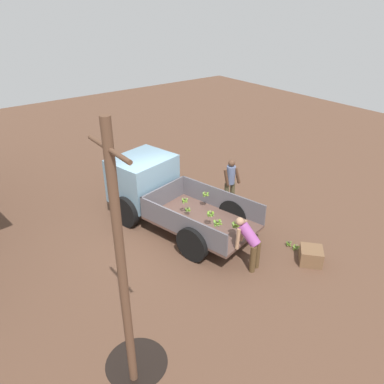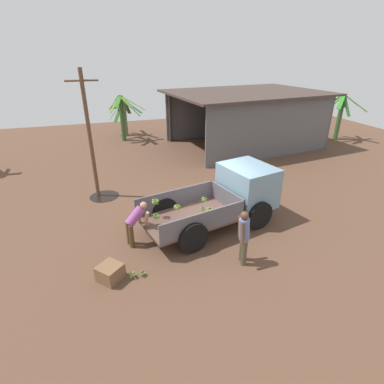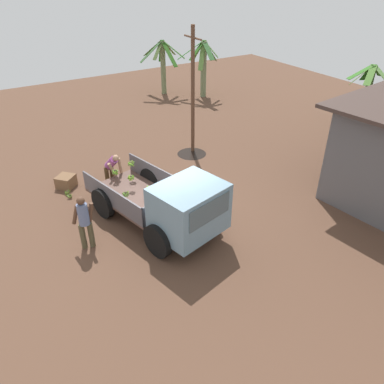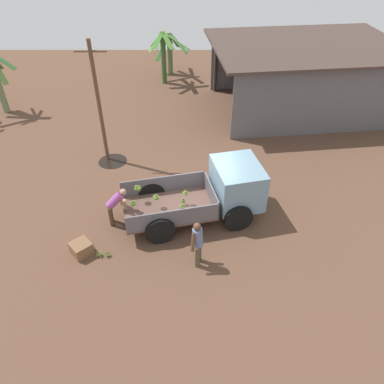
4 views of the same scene
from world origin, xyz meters
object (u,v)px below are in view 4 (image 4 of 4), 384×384
(person_foreground_visitor, at_px, (198,242))
(person_worker_loading, at_px, (115,204))
(cargo_truck, at_px, (222,189))
(utility_pole, at_px, (99,103))
(wooden_crate_0, at_px, (81,248))
(banana_bunch_on_ground_0, at_px, (100,254))
(banana_bunch_on_ground_1, at_px, (108,254))

(person_foreground_visitor, distance_m, person_worker_loading, 3.35)
(cargo_truck, relative_size, utility_pole, 1.00)
(cargo_truck, relative_size, person_worker_loading, 3.63)
(cargo_truck, relative_size, wooden_crate_0, 8.68)
(banana_bunch_on_ground_0, bearing_deg, utility_pole, 97.48)
(person_foreground_visitor, height_order, banana_bunch_on_ground_1, person_foreground_visitor)
(person_foreground_visitor, xyz_separation_m, wooden_crate_0, (-3.69, 0.41, -0.71))
(banana_bunch_on_ground_1, bearing_deg, banana_bunch_on_ground_0, -179.06)
(person_worker_loading, bearing_deg, cargo_truck, -6.27)
(person_foreground_visitor, bearing_deg, person_worker_loading, -20.99)
(cargo_truck, distance_m, utility_pole, 6.09)
(banana_bunch_on_ground_0, bearing_deg, cargo_truck, 28.48)
(utility_pole, relative_size, banana_bunch_on_ground_1, 26.59)
(utility_pole, distance_m, person_worker_loading, 4.57)
(banana_bunch_on_ground_0, relative_size, banana_bunch_on_ground_1, 1.04)
(cargo_truck, distance_m, person_worker_loading, 3.70)
(cargo_truck, height_order, person_foreground_visitor, cargo_truck)
(person_worker_loading, relative_size, banana_bunch_on_ground_0, 7.02)
(person_worker_loading, distance_m, banana_bunch_on_ground_1, 1.75)
(wooden_crate_0, bearing_deg, banana_bunch_on_ground_0, -12.73)
(banana_bunch_on_ground_0, xyz_separation_m, banana_bunch_on_ground_1, (0.26, 0.00, -0.01))
(cargo_truck, relative_size, banana_bunch_on_ground_1, 26.46)
(banana_bunch_on_ground_1, bearing_deg, wooden_crate_0, 171.34)
(utility_pole, height_order, wooden_crate_0, utility_pole)
(utility_pole, height_order, banana_bunch_on_ground_0, utility_pole)
(utility_pole, xyz_separation_m, banana_bunch_on_ground_1, (1.00, -5.65, -2.54))
(utility_pole, relative_size, wooden_crate_0, 8.72)
(person_foreground_visitor, height_order, banana_bunch_on_ground_0, person_foreground_visitor)
(cargo_truck, distance_m, wooden_crate_0, 5.07)
(person_foreground_visitor, bearing_deg, banana_bunch_on_ground_1, 7.52)
(utility_pole, xyz_separation_m, banana_bunch_on_ground_0, (0.74, -5.66, -2.53))
(banana_bunch_on_ground_1, bearing_deg, utility_pole, 100.02)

